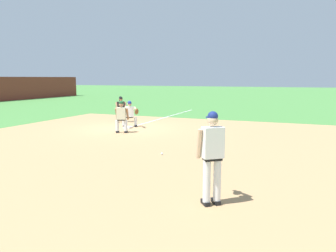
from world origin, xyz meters
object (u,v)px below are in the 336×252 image
first_baseman (130,113)px  umpire (121,108)px  pitcher (212,152)px  baserunner (121,116)px  baseball (162,154)px  first_base_bag (128,127)px

first_baseman → umpire: umpire is taller
first_baseman → umpire: size_ratio=0.92×
pitcher → baserunner: 9.04m
baseball → pitcher: bearing=-143.5°
first_baseman → baserunner: 1.75m
baseball → first_baseman: (4.96, 3.89, 0.69)m
baserunner → baseball: bearing=-133.8°
first_base_bag → first_baseman: first_baseman is taller
first_base_bag → umpire: umpire is taller
first_baseman → baseball: bearing=-141.9°
first_base_bag → baseball: (-4.56, -3.83, -0.01)m
baseball → baserunner: 4.79m
pitcher → first_base_bag: bearing=38.5°
first_baseman → first_base_bag: bearing=-170.5°
first_base_bag → umpire: 2.52m
pitcher → baserunner: bearing=41.6°
umpire → baserunner: bearing=-149.2°
first_base_bag → baseball: size_ratio=5.14×
pitcher → umpire: 12.70m
baseball → pitcher: pitcher is taller
first_baseman → umpire: (1.50, 1.42, 0.06)m
first_base_bag → first_baseman: (0.39, 0.07, 0.69)m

